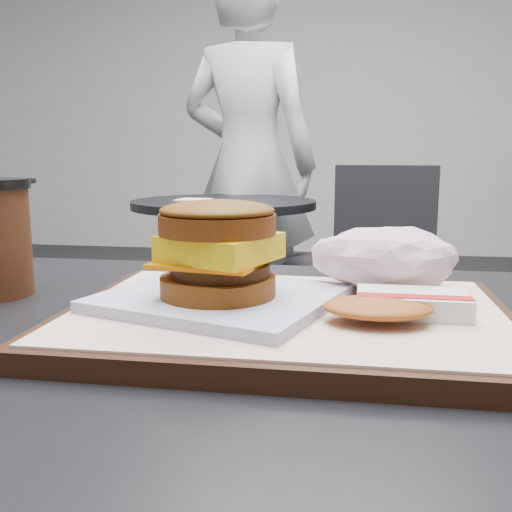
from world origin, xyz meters
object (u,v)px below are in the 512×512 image
object	(u,v)px
crumpled_wrapper	(384,258)
serving_tray	(287,319)
patron	(248,166)
hash_brown	(397,305)
neighbor_table	(224,252)
neighbor_chair	(352,257)
breakfast_sandwich	(219,261)

from	to	relation	value
crumpled_wrapper	serving_tray	bearing A→B (deg)	-136.06
crumpled_wrapper	patron	xyz separation A→B (m)	(-0.49, 2.02, 0.05)
hash_brown	neighbor_table	xyz separation A→B (m)	(-0.51, 1.66, -0.25)
crumpled_wrapper	neighbor_chair	distance (m)	1.77
crumpled_wrapper	patron	size ratio (longest dim) A/B	0.08
serving_tray	crumpled_wrapper	world-z (taller)	crumpled_wrapper
crumpled_wrapper	neighbor_chair	world-z (taller)	neighbor_chair
neighbor_table	neighbor_chair	world-z (taller)	neighbor_chair
breakfast_sandwich	neighbor_chair	bearing A→B (deg)	85.97
hash_brown	serving_tray	bearing A→B (deg)	169.59
hash_brown	crumpled_wrapper	xyz separation A→B (m)	(-0.01, 0.10, 0.02)
hash_brown	patron	distance (m)	2.18
serving_tray	neighbor_chair	size ratio (longest dim) A/B	0.43
hash_brown	neighbor_chair	xyz separation A→B (m)	(-0.02, 1.84, -0.29)
hash_brown	neighbor_table	bearing A→B (deg)	107.11
neighbor_table	neighbor_chair	size ratio (longest dim) A/B	0.85
patron	serving_tray	bearing A→B (deg)	113.36
neighbor_table	patron	xyz separation A→B (m)	(0.01, 0.46, 0.32)
crumpled_wrapper	hash_brown	bearing A→B (deg)	-87.10
crumpled_wrapper	neighbor_table	world-z (taller)	crumpled_wrapper
patron	neighbor_chair	bearing A→B (deg)	162.54
neighbor_chair	patron	xyz separation A→B (m)	(-0.48, 0.27, 0.36)
neighbor_chair	patron	distance (m)	0.66
breakfast_sandwich	neighbor_chair	xyz separation A→B (m)	(0.13, 1.83, -0.32)
neighbor_table	patron	size ratio (longest dim) A/B	0.43
neighbor_chair	crumpled_wrapper	bearing A→B (deg)	-89.47
serving_tray	crumpled_wrapper	bearing A→B (deg)	43.94
neighbor_chair	patron	bearing A→B (deg)	150.14
serving_tray	neighbor_table	world-z (taller)	serving_tray
breakfast_sandwich	patron	distance (m)	2.13
neighbor_table	neighbor_chair	distance (m)	0.52
serving_tray	hash_brown	size ratio (longest dim) A/B	3.18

